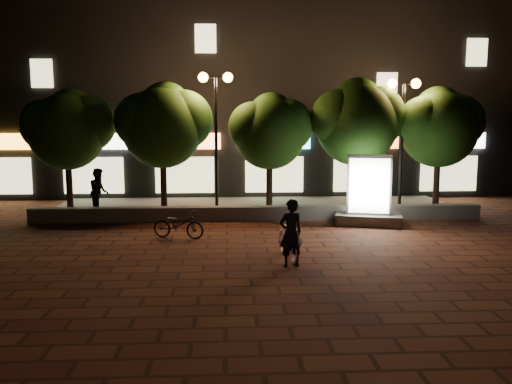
{
  "coord_description": "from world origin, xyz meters",
  "views": [
    {
      "loc": [
        -1.04,
        -14.12,
        3.6
      ],
      "look_at": [
        -0.21,
        1.5,
        1.37
      ],
      "focal_mm": 36.36,
      "sensor_mm": 36.0,
      "label": 1
    }
  ],
  "objects": [
    {
      "name": "rider",
      "position": [
        0.46,
        -1.86,
        0.84
      ],
      "size": [
        0.71,
        0.57,
        1.67
      ],
      "primitive_type": "imported",
      "rotation": [
        0.0,
        0.0,
        3.46
      ],
      "color": "black",
      "rests_on": "ground"
    },
    {
      "name": "pedestrian",
      "position": [
        -5.83,
        5.03,
        0.94
      ],
      "size": [
        0.93,
        1.02,
        1.72
      ],
      "primitive_type": "imported",
      "rotation": [
        0.0,
        0.0,
        1.98
      ],
      "color": "black",
      "rests_on": "sidewalk"
    },
    {
      "name": "street_lamp_right",
      "position": [
        5.5,
        5.2,
        3.89
      ],
      "size": [
        1.26,
        0.36,
        4.98
      ],
      "color": "black",
      "rests_on": "sidewalk"
    },
    {
      "name": "tree_left",
      "position": [
        -3.45,
        5.46,
        3.44
      ],
      "size": [
        3.6,
        3.0,
        4.89
      ],
      "color": "black",
      "rests_on": "sidewalk"
    },
    {
      "name": "building_block",
      "position": [
        -0.01,
        12.99,
        5.0
      ],
      "size": [
        28.0,
        8.12,
        11.3
      ],
      "color": "black",
      "rests_on": "ground"
    },
    {
      "name": "street_lamp_left",
      "position": [
        -1.5,
        5.2,
        4.03
      ],
      "size": [
        1.26,
        0.36,
        5.18
      ],
      "color": "black",
      "rests_on": "sidewalk"
    },
    {
      "name": "ad_kiosk",
      "position": [
        3.7,
        3.02,
        0.96
      ],
      "size": [
        2.39,
        1.57,
        2.37
      ],
      "color": "gray",
      "rests_on": "ground"
    },
    {
      "name": "tree_far_left",
      "position": [
        -6.95,
        5.46,
        3.29
      ],
      "size": [
        3.36,
        2.8,
        4.63
      ],
      "color": "black",
      "rests_on": "sidewalk"
    },
    {
      "name": "tree_right",
      "position": [
        3.86,
        5.46,
        3.57
      ],
      "size": [
        3.72,
        3.1,
        5.07
      ],
      "color": "black",
      "rests_on": "sidewalk"
    },
    {
      "name": "scooter_pink",
      "position": [
        0.46,
        -1.14,
        0.51
      ],
      "size": [
        0.74,
        1.75,
        1.02
      ],
      "primitive_type": "imported",
      "rotation": [
        0.0,
        0.0,
        0.16
      ],
      "color": "#EA97CE",
      "rests_on": "ground"
    },
    {
      "name": "tree_mid",
      "position": [
        0.55,
        5.46,
        3.22
      ],
      "size": [
        3.24,
        2.7,
        4.5
      ],
      "color": "black",
      "rests_on": "sidewalk"
    },
    {
      "name": "retaining_wall",
      "position": [
        0.0,
        4.0,
        0.25
      ],
      "size": [
        16.0,
        0.45,
        0.5
      ],
      "primitive_type": "cube",
      "color": "gray",
      "rests_on": "ground"
    },
    {
      "name": "scooter_parked",
      "position": [
        -2.57,
        1.31,
        0.43
      ],
      "size": [
        1.71,
        1.02,
        0.85
      ],
      "primitive_type": "imported",
      "rotation": [
        0.0,
        0.0,
        1.27
      ],
      "color": "black",
      "rests_on": "ground"
    },
    {
      "name": "ground",
      "position": [
        0.0,
        0.0,
        0.0
      ],
      "size": [
        80.0,
        80.0,
        0.0
      ],
      "primitive_type": "plane",
      "color": "#552B1A",
      "rests_on": "ground"
    },
    {
      "name": "sidewalk",
      "position": [
        0.0,
        6.5,
        0.04
      ],
      "size": [
        16.0,
        5.0,
        0.08
      ],
      "primitive_type": "cube",
      "color": "gray",
      "rests_on": "ground"
    },
    {
      "name": "tree_far_right",
      "position": [
        7.05,
        5.46,
        3.37
      ],
      "size": [
        3.48,
        2.9,
        4.76
      ],
      "color": "black",
      "rests_on": "sidewalk"
    }
  ]
}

